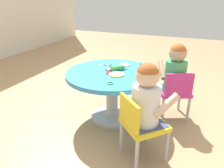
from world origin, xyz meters
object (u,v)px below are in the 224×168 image
(seated_child_left, at_px, (147,97))
(craft_table, at_px, (112,83))
(rolling_pin, at_px, (117,68))
(craft_scissors, at_px, (108,65))
(child_chair_right, at_px, (174,92))
(seated_child_right, at_px, (176,69))
(child_chair_left, at_px, (140,124))

(seated_child_left, bearing_deg, craft_table, 46.47)
(rolling_pin, xyz_separation_m, craft_scissors, (0.11, 0.16, -0.02))
(child_chair_right, bearing_deg, craft_table, 112.68)
(child_chair_right, relative_size, seated_child_right, 1.05)
(child_chair_right, distance_m, rolling_pin, 0.63)
(seated_child_right, bearing_deg, child_chair_right, -154.19)
(seated_child_right, distance_m, rolling_pin, 0.58)
(rolling_pin, bearing_deg, child_chair_left, -142.72)
(child_chair_left, xyz_separation_m, rolling_pin, (0.53, 0.40, 0.24))
(seated_child_left, height_order, child_chair_right, seated_child_left)
(craft_table, height_order, rolling_pin, rolling_pin)
(seated_child_right, bearing_deg, craft_scissors, 98.68)
(seated_child_left, distance_m, seated_child_right, 0.73)
(child_chair_left, height_order, craft_scissors, child_chair_left)
(seated_child_left, height_order, craft_scissors, seated_child_left)
(craft_table, xyz_separation_m, child_chair_right, (0.25, -0.59, -0.09))
(craft_table, distance_m, seated_child_right, 0.65)
(seated_child_left, xyz_separation_m, child_chair_right, (0.68, -0.13, -0.23))
(craft_table, bearing_deg, seated_child_left, -133.53)
(craft_table, xyz_separation_m, seated_child_right, (0.28, -0.57, 0.14))
(child_chair_left, relative_size, craft_scissors, 3.76)
(craft_table, distance_m, child_chair_left, 0.64)
(child_chair_right, bearing_deg, child_chair_left, 167.77)
(child_chair_left, distance_m, seated_child_left, 0.23)
(child_chair_right, xyz_separation_m, craft_scissors, (-0.07, 0.71, 0.21))
(child_chair_left, bearing_deg, seated_child_left, -44.00)
(seated_child_left, relative_size, seated_child_right, 1.00)
(seated_child_left, relative_size, child_chair_right, 0.95)
(child_chair_left, distance_m, rolling_pin, 0.70)
(child_chair_left, relative_size, child_chair_right, 1.00)
(seated_child_left, xyz_separation_m, craft_scissors, (0.61, 0.59, -0.01))
(rolling_pin, relative_size, craft_scissors, 1.32)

